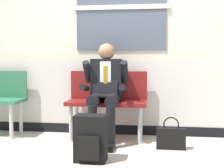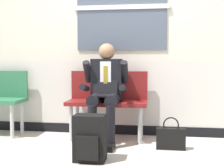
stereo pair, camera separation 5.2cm
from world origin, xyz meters
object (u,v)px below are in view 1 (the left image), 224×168
bench_with_person (107,98)px  handbag (171,138)px  person_seated (105,89)px  backpack (91,139)px

bench_with_person → handbag: 1.00m
person_seated → bench_with_person: bearing=90.0°
bench_with_person → backpack: bearing=-92.0°
person_seated → handbag: bearing=-14.9°
backpack → bench_with_person: bearing=88.0°
backpack → handbag: backpack is taller
bench_with_person → handbag: bench_with_person is taller
bench_with_person → handbag: (0.82, -0.41, -0.40)m
person_seated → backpack: 0.87m
person_seated → backpack: size_ratio=2.60×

